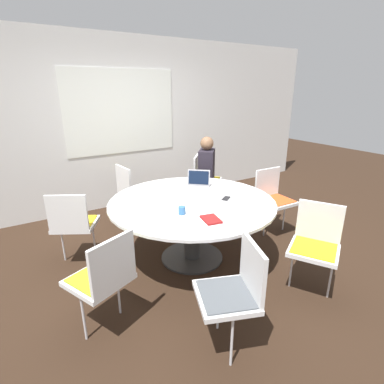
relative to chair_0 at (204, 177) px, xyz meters
The scene contains 15 objects.
ground_plane 1.70m from the chair_0, 129.03° to the right, with size 16.00×16.00×0.00m, color black.
wall_back 1.58m from the chair_0, 138.65° to the left, with size 8.00×0.07×2.70m.
conference_table 1.62m from the chair_0, 129.03° to the right, with size 1.85×1.85×0.73m.
chair_0 is the anchor object (origin of this frame).
chair_1 1.23m from the chair_0, behind, with size 0.46×0.48×0.88m.
chair_2 2.29m from the chair_0, 163.27° to the right, with size 0.59×0.58×0.88m.
chair_3 2.86m from the chair_0, 140.17° to the right, with size 0.57×0.56×0.88m.
chair_4 2.88m from the chair_0, 119.68° to the right, with size 0.55×0.56×0.88m.
chair_5 2.39m from the chair_0, 97.54° to the right, with size 0.58×0.59×0.88m.
chair_6 1.27m from the chair_0, 76.45° to the right, with size 0.46×0.44×0.88m.
person_0 0.32m from the chair_0, 112.30° to the right, with size 0.40×0.42×1.23m.
laptop 1.18m from the chair_0, 128.08° to the right, with size 0.37×0.36×0.21m.
spiral_notebook 2.14m from the chair_0, 122.49° to the right, with size 0.19×0.24×0.02m.
coffee_cup 2.02m from the chair_0, 130.55° to the right, with size 0.07×0.07×0.08m.
cell_phone 1.57m from the chair_0, 115.02° to the right, with size 0.16×0.14×0.01m.
Camera 1 is at (-1.65, -2.64, 1.92)m, focal length 28.00 mm.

